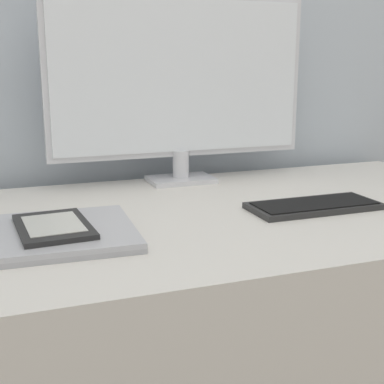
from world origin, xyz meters
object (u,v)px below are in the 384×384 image
(laptop, at_px, (44,235))
(ereader, at_px, (53,226))
(monitor, at_px, (180,82))
(keyboard, at_px, (314,206))

(laptop, xyz_separation_m, ereader, (0.02, -0.00, 0.01))
(monitor, height_order, laptop, monitor)
(keyboard, distance_m, laptop, 0.54)
(laptop, bearing_deg, keyboard, 1.22)
(keyboard, bearing_deg, laptop, -178.78)
(ereader, bearing_deg, keyboard, 1.41)
(monitor, relative_size, keyboard, 2.41)
(monitor, distance_m, laptop, 0.57)
(monitor, bearing_deg, keyboard, -63.36)
(keyboard, height_order, ereader, ereader)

